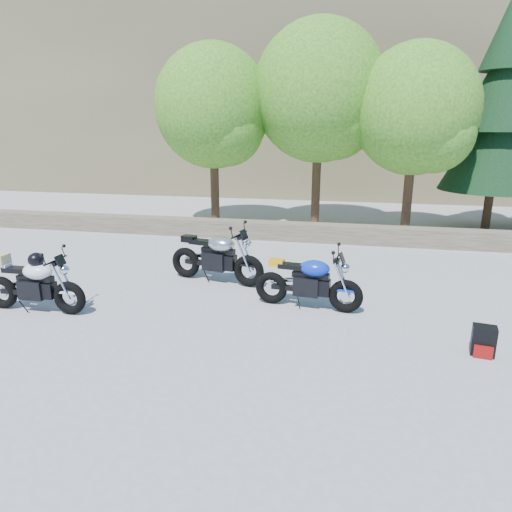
# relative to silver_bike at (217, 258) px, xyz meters

# --- Properties ---
(ground) EXTENTS (90.00, 90.00, 0.00)m
(ground) POSITION_rel_silver_bike_xyz_m (0.74, -1.46, -0.53)
(ground) COLOR gray
(ground) RESTS_ON ground
(stone_wall) EXTENTS (22.00, 0.55, 0.50)m
(stone_wall) POSITION_rel_silver_bike_xyz_m (0.74, 4.04, -0.28)
(stone_wall) COLOR brown
(stone_wall) RESTS_ON ground
(hillside) EXTENTS (80.00, 30.00, 15.00)m
(hillside) POSITION_rel_silver_bike_xyz_m (3.74, 26.54, 6.97)
(hillside) COLOR brown
(hillside) RESTS_ON ground
(tree_decid_left) EXTENTS (3.67, 3.67, 5.62)m
(tree_decid_left) POSITION_rel_silver_bike_xyz_m (-1.66, 5.67, 3.10)
(tree_decid_left) COLOR #382314
(tree_decid_left) RESTS_ON ground
(tree_decid_mid) EXTENTS (4.08, 4.08, 6.24)m
(tree_decid_mid) POSITION_rel_silver_bike_xyz_m (1.64, 6.07, 3.51)
(tree_decid_mid) COLOR #382314
(tree_decid_mid) RESTS_ON ground
(tree_decid_right) EXTENTS (3.54, 3.54, 5.41)m
(tree_decid_right) POSITION_rel_silver_bike_xyz_m (4.44, 5.47, 2.97)
(tree_decid_right) COLOR #382314
(tree_decid_right) RESTS_ON ground
(conifer_near) EXTENTS (3.17, 3.17, 7.06)m
(conifer_near) POSITION_rel_silver_bike_xyz_m (6.94, 6.74, 3.15)
(conifer_near) COLOR #382314
(conifer_near) RESTS_ON ground
(silver_bike) EXTENTS (2.16, 0.76, 1.09)m
(silver_bike) POSITION_rel_silver_bike_xyz_m (0.00, 0.00, 0.00)
(silver_bike) COLOR black
(silver_bike) RESTS_ON ground
(white_bike) EXTENTS (1.96, 0.62, 1.08)m
(white_bike) POSITION_rel_silver_bike_xyz_m (-2.70, -2.20, 0.00)
(white_bike) COLOR black
(white_bike) RESTS_ON ground
(blue_bike) EXTENTS (1.97, 0.62, 0.99)m
(blue_bike) POSITION_rel_silver_bike_xyz_m (2.02, -1.05, -0.05)
(blue_bike) COLOR black
(blue_bike) RESTS_ON ground
(backpack) EXTENTS (0.35, 0.32, 0.44)m
(backpack) POSITION_rel_silver_bike_xyz_m (4.65, -2.31, -0.32)
(backpack) COLOR black
(backpack) RESTS_ON ground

